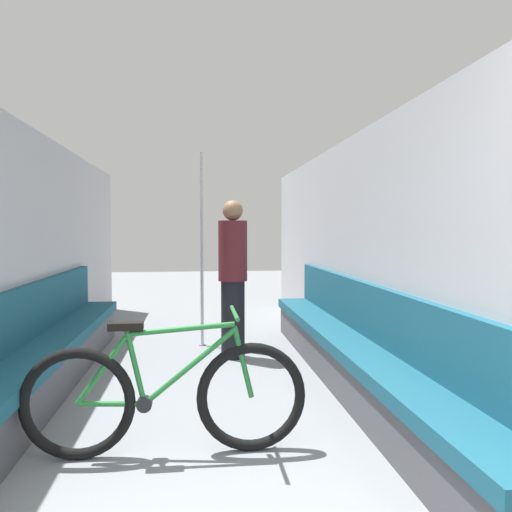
{
  "coord_description": "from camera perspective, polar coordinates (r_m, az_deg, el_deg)",
  "views": [
    {
      "loc": [
        -0.03,
        -0.85,
        1.34
      ],
      "look_at": [
        0.51,
        3.67,
        1.1
      ],
      "focal_mm": 35.0,
      "sensor_mm": 36.0,
      "label": 1
    }
  ],
  "objects": [
    {
      "name": "grab_pole_near",
      "position": [
        5.73,
        -6.22,
        0.42
      ],
      "size": [
        0.08,
        0.08,
        2.21
      ],
      "color": "gray",
      "rests_on": "ground"
    },
    {
      "name": "bench_seat_row_left",
      "position": [
        4.29,
        -23.83,
        -11.28
      ],
      "size": [
        0.42,
        4.81,
        0.88
      ],
      "color": "#4C4C51",
      "rests_on": "ground"
    },
    {
      "name": "bench_seat_row_right",
      "position": [
        4.31,
        11.1,
        -11.01
      ],
      "size": [
        0.42,
        4.81,
        0.88
      ],
      "color": "#4C4C51",
      "rests_on": "ground"
    },
    {
      "name": "wall_right",
      "position": [
        4.2,
        14.47,
        -0.1
      ],
      "size": [
        0.1,
        9.32,
        2.23
      ],
      "primitive_type": "cube",
      "color": "#B2B2B7",
      "rests_on": "ground"
    },
    {
      "name": "bicycle",
      "position": [
        3.11,
        -10.26,
        -15.6
      ],
      "size": [
        1.68,
        0.46,
        0.86
      ],
      "rotation": [
        0.0,
        0.0,
        -0.08
      ],
      "color": "black",
      "rests_on": "ground"
    },
    {
      "name": "passenger_standing",
      "position": [
        5.18,
        -2.66,
        -2.4
      ],
      "size": [
        0.3,
        0.3,
        1.64
      ],
      "rotation": [
        0.0,
        0.0,
        1.15
      ],
      "color": "black",
      "rests_on": "ground"
    }
  ]
}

